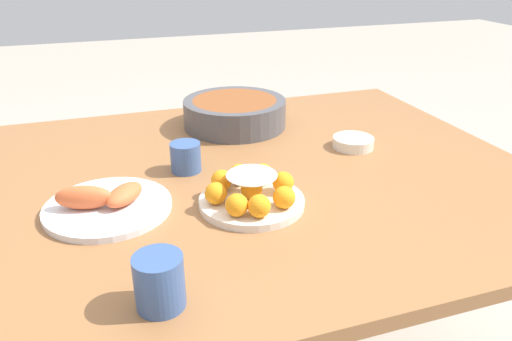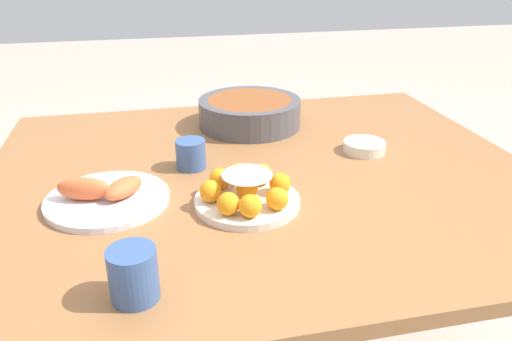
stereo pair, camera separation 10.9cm
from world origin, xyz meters
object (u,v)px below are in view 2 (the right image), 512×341
sauce_bowl (364,146)px  cup_near (133,274)px  dining_table (263,201)px  cake_plate (247,193)px  seafood_platter (106,196)px  serving_bowl (250,112)px  cup_far (191,154)px

sauce_bowl → cup_near: 0.75m
dining_table → sauce_bowl: sauce_bowl is taller
sauce_bowl → cake_plate: bearing=-148.7°
seafood_platter → cup_near: bearing=-79.5°
serving_bowl → sauce_bowl: serving_bowl is taller
cake_plate → cup_near: (-0.23, -0.25, 0.01)m
cake_plate → seafood_platter: cake_plate is taller
sauce_bowl → cup_far: bearing=-179.5°
serving_bowl → cake_plate: bearing=-102.5°
dining_table → cup_far: cup_far is taller
dining_table → cake_plate: size_ratio=5.92×
cup_far → cup_near: bearing=-105.9°
cake_plate → dining_table: bearing=65.0°
seafood_platter → cup_far: bearing=36.1°
serving_bowl → cup_near: bearing=-114.5°
cake_plate → serving_bowl: bearing=77.5°
cup_far → dining_table: bearing=-18.5°
seafood_platter → cup_near: size_ratio=3.01×
dining_table → serving_bowl: 0.35m
cup_near → cup_far: bearing=74.1°
sauce_bowl → cup_far: 0.45m
sauce_bowl → seafood_platter: size_ratio=0.42×
serving_bowl → cup_far: size_ratio=4.14×
seafood_platter → cup_near: 0.33m
dining_table → cup_near: bearing=-126.1°
cake_plate → cup_far: (-0.09, 0.21, 0.01)m
cake_plate → sauce_bowl: (0.36, 0.22, -0.01)m
dining_table → cup_far: (-0.17, 0.06, 0.12)m
cup_near → cup_far: (0.13, 0.47, -0.01)m
serving_bowl → cup_near: cup_near is taller
seafood_platter → cup_far: size_ratio=3.57×
dining_table → sauce_bowl: size_ratio=12.00×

